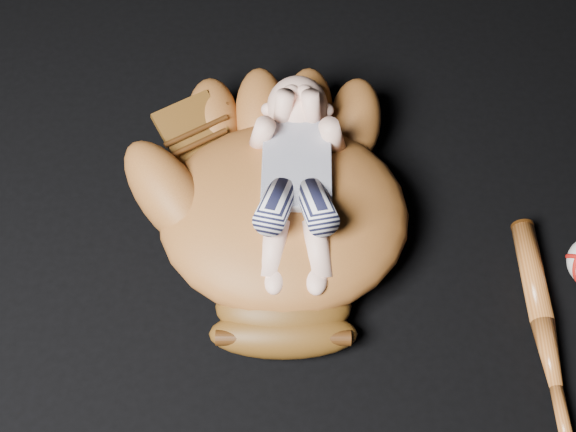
{
  "coord_description": "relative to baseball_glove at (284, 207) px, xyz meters",
  "views": [
    {
      "loc": [
        -0.08,
        -0.57,
        1.1
      ],
      "look_at": [
        -0.05,
        0.12,
        0.09
      ],
      "focal_mm": 50.0,
      "sensor_mm": 36.0,
      "label": 1
    }
  ],
  "objects": [
    {
      "name": "newborn_baby",
      "position": [
        0.02,
        0.01,
        0.05
      ],
      "size": [
        0.19,
        0.38,
        0.15
      ],
      "primitive_type": null,
      "rotation": [
        0.0,
        0.0,
        -0.07
      ],
      "color": "#EDB299",
      "rests_on": "baseball_glove"
    },
    {
      "name": "baseball_bat",
      "position": [
        0.38,
        -0.2,
        -0.07
      ],
      "size": [
        0.05,
        0.39,
        0.04
      ],
      "primitive_type": null,
      "rotation": [
        0.0,
        0.0,
        -0.04
      ],
      "color": "#A75620",
      "rests_on": "ground"
    },
    {
      "name": "baseball_glove",
      "position": [
        0.0,
        0.0,
        0.0
      ],
      "size": [
        0.51,
        0.58,
        0.17
      ],
      "primitive_type": null,
      "rotation": [
        0.0,
        0.0,
        -0.05
      ],
      "color": "brown",
      "rests_on": "ground"
    }
  ]
}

